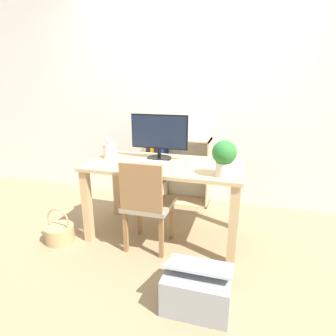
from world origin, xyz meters
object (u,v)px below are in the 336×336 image
(monitor, at_px, (159,135))
(bookshelf, at_px, (167,171))
(keyboard, at_px, (152,162))
(chair, at_px, (147,203))
(storage_box, at_px, (198,288))
(potted_plant, at_px, (224,156))
(vase, at_px, (110,149))
(basket, at_px, (60,233))

(monitor, distance_m, bookshelf, 0.89)
(keyboard, relative_size, chair, 0.49)
(chair, xyz_separation_m, storage_box, (0.55, -0.54, -0.31))
(bookshelf, bearing_deg, keyboard, -82.87)
(keyboard, bearing_deg, monitor, 84.73)
(monitor, relative_size, keyboard, 1.37)
(bookshelf, height_order, storage_box, bookshelf)
(monitor, relative_size, potted_plant, 1.94)
(keyboard, bearing_deg, bookshelf, 97.13)
(bookshelf, bearing_deg, vase, -114.83)
(chair, distance_m, bookshelf, 1.11)
(chair, relative_size, basket, 2.47)
(monitor, xyz_separation_m, keyboard, (-0.02, -0.17, -0.23))
(keyboard, relative_size, bookshelf, 0.50)
(potted_plant, distance_m, chair, 0.77)
(vase, height_order, chair, vase)
(keyboard, relative_size, basket, 1.21)
(keyboard, bearing_deg, basket, -154.86)
(potted_plant, bearing_deg, vase, 166.42)
(monitor, xyz_separation_m, basket, (-0.81, -0.55, -0.87))
(monitor, xyz_separation_m, vase, (-0.48, -0.10, -0.15))
(monitor, distance_m, vase, 0.51)
(monitor, distance_m, potted_plant, 0.75)
(vase, height_order, storage_box, vase)
(chair, distance_m, basket, 0.91)
(monitor, height_order, vase, monitor)
(vase, bearing_deg, bookshelf, 65.17)
(vase, relative_size, bookshelf, 0.25)
(monitor, distance_m, chair, 0.67)
(keyboard, distance_m, vase, 0.47)
(chair, distance_m, storage_box, 0.84)
(potted_plant, xyz_separation_m, bookshelf, (-0.77, 1.04, -0.50))
(vase, distance_m, bookshelf, 0.94)
(bookshelf, bearing_deg, monitor, -79.72)
(potted_plant, relative_size, chair, 0.35)
(basket, relative_size, storage_box, 0.76)
(storage_box, bearing_deg, chair, 135.40)
(potted_plant, xyz_separation_m, storage_box, (-0.07, -0.60, -0.75))
(monitor, xyz_separation_m, bookshelf, (-0.12, 0.67, -0.57))
(monitor, relative_size, storage_box, 1.26)
(vase, relative_size, storage_box, 0.46)
(chair, bearing_deg, keyboard, 103.74)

